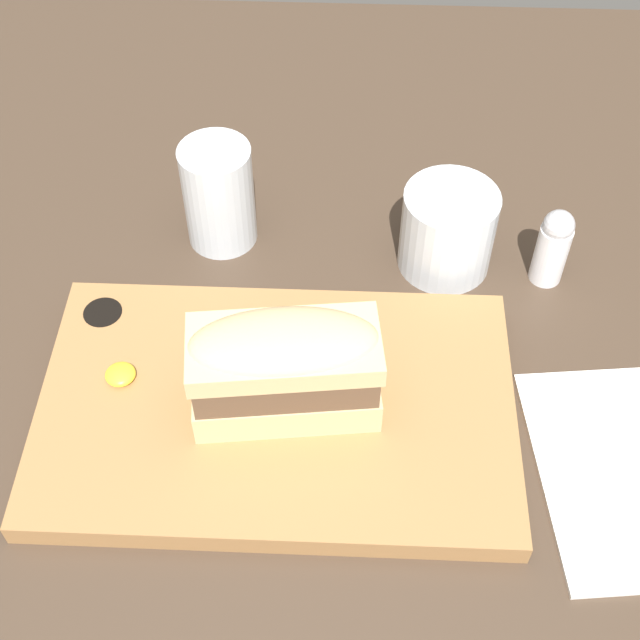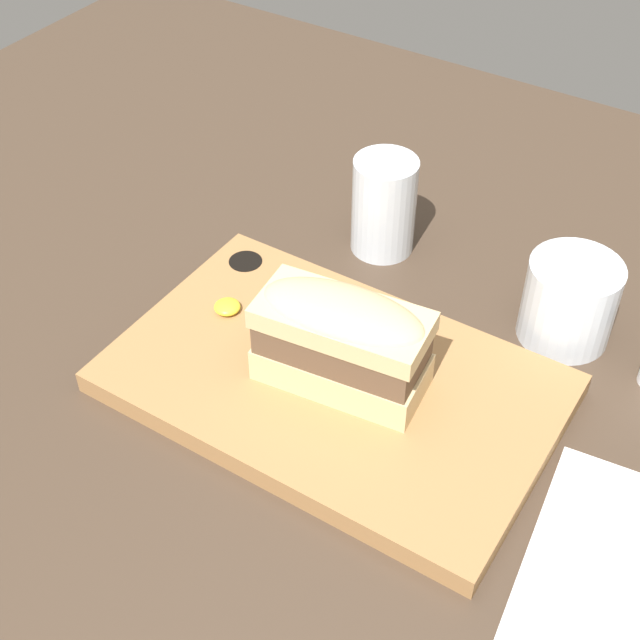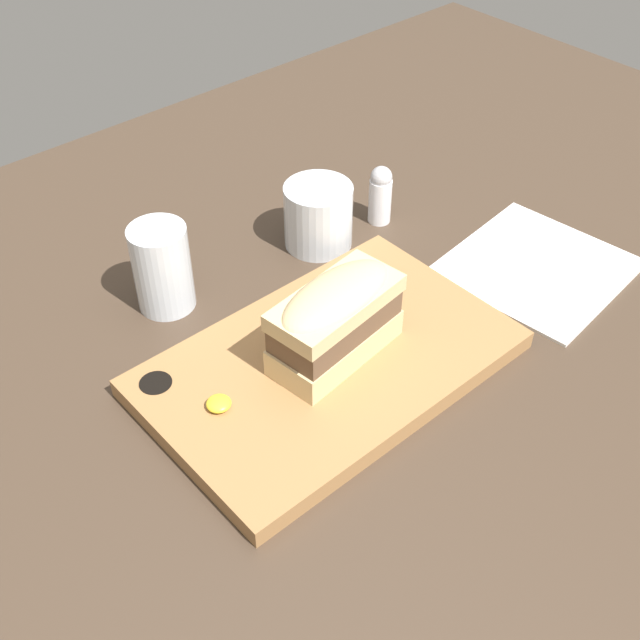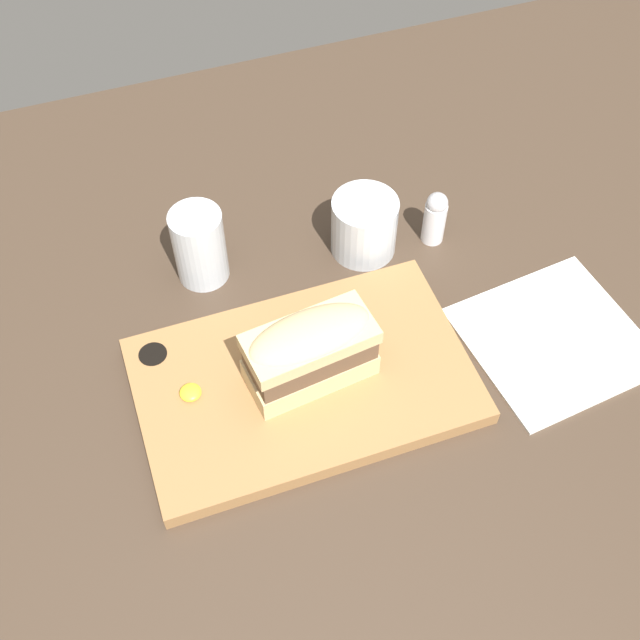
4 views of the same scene
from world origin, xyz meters
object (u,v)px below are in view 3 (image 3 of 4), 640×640
Objects in this scene: serving_board at (328,363)px; napkin at (537,268)px; water_glass at (163,273)px; wine_glass at (318,218)px; salt_shaker at (380,194)px; sandwich at (336,318)px.

serving_board is 30.27cm from napkin.
water_glass is 20.60cm from wine_glass.
serving_board is 28.13cm from salt_shaker.
wine_glass is (13.11, 17.52, -3.25)cm from sandwich.
wine_glass is at bearing -7.06° from water_glass.
sandwich is at bearing -126.82° from wine_glass.
serving_board is 21.18cm from water_glass.
serving_board is 3.65× the size of water_glass.
sandwich is at bearing -9.18° from serving_board.
sandwich is 30.11cm from napkin.
sandwich is 0.67× the size of napkin.
sandwich is 21.48cm from water_glass.
napkin is (36.45, -23.67, -4.20)cm from water_glass.
wine_glass is at bearing 53.18° from sandwich.
napkin is (29.14, -3.62, -6.67)cm from sandwich.
sandwich is 1.76× the size of wine_glass.
sandwich reaches higher than wine_glass.
water_glass is (-6.43, 19.90, 3.36)cm from serving_board.
sandwich is 1.88× the size of salt_shaker.
serving_board is at bearing 170.82° from sandwich.
water_glass reaches higher than napkin.
salt_shaker is (-6.99, 19.65, 3.78)cm from napkin.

